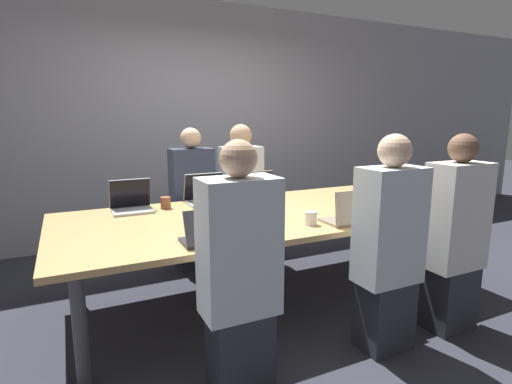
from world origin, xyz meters
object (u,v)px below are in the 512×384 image
Objects in this scene: person_far_center at (241,195)px; bottle_far_midleft at (235,190)px; laptop_far_center at (256,192)px; stapler at (259,217)px; cup_far_midleft at (237,197)px; bottle_far_center at (235,194)px; laptop_near_right at (399,205)px; person_near_right at (454,238)px; laptop_far_left at (131,202)px; cup_near_right at (369,211)px; cup_near_midright at (311,218)px; person_near_left at (239,275)px; laptop_near_midright at (351,214)px; bottle_near_right at (419,197)px; cup_far_center at (232,198)px; person_near_midright at (388,249)px; person_far_midleft at (193,202)px; laptop_near_left at (213,233)px; laptop_far_midleft at (205,194)px; bottle_near_left at (246,217)px; cup_far_left at (166,203)px.

bottle_far_midleft is at bearing -118.91° from person_far_center.
laptop_far_center is 2.16× the size of stapler.
stapler is at bearing -99.04° from cup_far_midleft.
laptop_near_right is at bearing -36.50° from bottle_far_center.
laptop_far_left is at bearing -37.83° from person_near_right.
laptop_far_center is (-0.51, 0.91, 0.03)m from cup_near_right.
person_near_right is at bearing -31.44° from cup_near_midright.
person_near_left is at bearing -109.74° from stapler.
laptop_near_midright is at bearing -81.97° from person_far_center.
stapler is (-0.28, 0.26, -0.02)m from cup_near_midright.
cup_near_midright reaches higher than cup_far_midleft.
bottle_near_right reaches higher than cup_far_center.
cup_far_midleft is at bearing -73.29° from person_near_midright.
cup_near_right is 1.69m from person_far_midleft.
cup_far_center is 0.25× the size of laptop_near_left.
laptop_far_center reaches higher than bottle_far_center.
laptop_far_center is 1.44m from person_near_midright.
person_near_left is at bearing -101.71° from laptop_far_midleft.
person_far_center is 1.38m from cup_near_midright.
laptop_near_right is at bearing -7.24° from cup_near_right.
cup_far_midleft is at bearing -119.99° from laptop_near_left.
person_near_midright is (0.75, -0.50, -0.17)m from bottle_near_left.
laptop_near_right is 1.05× the size of laptop_far_midleft.
person_far_center is 0.53m from cup_far_midleft.
cup_far_left is at bearing 177.45° from cup_far_center.
bottle_near_right is 2.35m from laptop_far_left.
bottle_near_left is (-0.52, -0.91, 0.04)m from laptop_far_center.
bottle_far_midleft reaches higher than bottle_near_right.
person_near_midright is 8.80× the size of stapler.
bottle_far_midleft reaches higher than laptop_near_right.
laptop_far_midleft is (0.63, 0.05, 0.00)m from laptop_far_left.
laptop_far_left reaches higher than cup_far_midleft.
bottle_near_left is at bearing -92.31° from person_far_midleft.
cup_far_midleft is 0.07m from bottle_far_midleft.
cup_far_midleft is (-1.28, 0.85, -0.04)m from bottle_near_right.
cup_far_left is at bearing -6.47° from laptop_far_left.
person_near_right reaches higher than cup_far_midleft.
laptop_near_midright reaches higher than cup_far_left.
laptop_near_right is at bearing -30.97° from cup_far_left.
cup_near_right is 0.53m from cup_near_midright.
person_far_midleft is 0.55m from cup_far_midleft.
laptop_near_midright is (0.47, -1.00, -0.04)m from bottle_far_midleft.
person_near_left is at bearing -113.78° from person_far_center.
person_near_left reaches higher than laptop_near_right.
laptop_near_midright is (0.45, -1.01, 0.02)m from cup_far_midleft.
person_near_left is 0.87m from stapler.
cup_near_right is 0.29× the size of laptop_far_left.
stapler is at bearing -107.26° from person_far_center.
bottle_far_center is 0.84m from laptop_far_left.
person_near_right reaches higher than laptop_near_midright.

